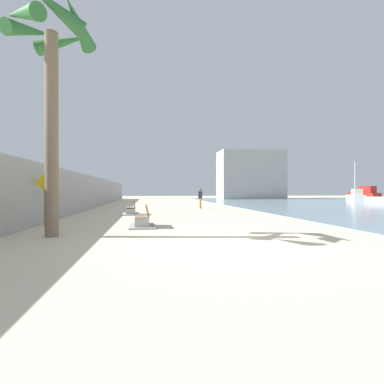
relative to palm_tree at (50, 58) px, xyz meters
name	(u,v)px	position (x,y,z in m)	size (l,w,h in m)	color
ground_plane	(173,208)	(5.48, 16.05, -6.14)	(120.00, 120.00, 0.00)	beige
seawall	(86,192)	(-2.02, 16.05, -4.70)	(0.80, 64.00, 2.88)	#9E9E99
palm_tree	(50,58)	(0.00, 0.00, 0.00)	(3.04, 3.17, 8.26)	#7A6651
bench_near	(142,222)	(3.07, 2.41, -5.91)	(1.16, 2.13, 0.98)	#9E9E99
bench_far	(131,211)	(2.20, 9.40, -5.91)	(1.19, 2.15, 0.98)	#9E9E99
person_walking	(200,197)	(7.87, 15.26, -5.10)	(0.42, 0.38, 1.78)	gold
boat_mid_bay	(364,194)	(40.82, 36.88, -5.25)	(3.07, 5.61, 2.33)	red
boat_nearest	(356,197)	(33.24, 29.01, -5.43)	(4.69, 7.24, 5.83)	white
pedestrian_sign	(45,193)	(-1.15, 2.98, -4.67)	(0.85, 0.08, 2.37)	slate
harbor_building	(251,175)	(22.56, 44.05, -1.63)	(12.00, 6.00, 9.02)	#ADAAA3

